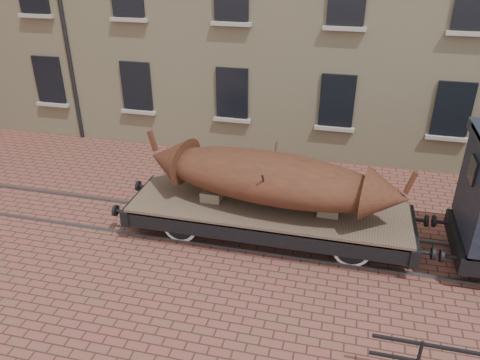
# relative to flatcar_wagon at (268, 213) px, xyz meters

# --- Properties ---
(ground) EXTENTS (90.00, 90.00, 0.00)m
(ground) POSITION_rel_flatcar_wagon_xyz_m (0.29, 0.00, -0.73)
(ground) COLOR brown
(rail_track) EXTENTS (30.00, 1.52, 0.06)m
(rail_track) POSITION_rel_flatcar_wagon_xyz_m (0.29, 0.00, -0.70)
(rail_track) COLOR #59595E
(rail_track) RESTS_ON ground
(flatcar_wagon) EXTENTS (7.80, 2.11, 1.18)m
(flatcar_wagon) POSITION_rel_flatcar_wagon_xyz_m (0.00, 0.00, 0.00)
(flatcar_wagon) COLOR brown
(flatcar_wagon) RESTS_ON ground
(iron_boat) EXTENTS (6.57, 2.52, 1.58)m
(iron_boat) POSITION_rel_flatcar_wagon_xyz_m (-0.00, 0.00, 1.00)
(iron_boat) COLOR #572917
(iron_boat) RESTS_ON flatcar_wagon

